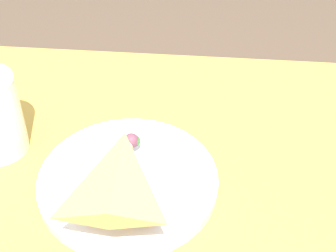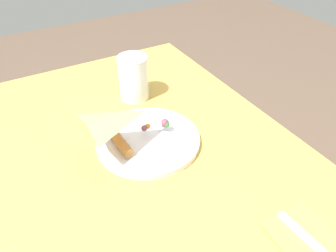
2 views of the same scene
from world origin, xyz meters
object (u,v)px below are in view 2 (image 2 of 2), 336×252
butter_knife (322,252)px  milk_glass (134,80)px  napkin_folded (317,250)px  dining_table (133,199)px  plate_pizza (148,138)px

butter_knife → milk_glass: bearing=3.9°
napkin_folded → butter_knife: size_ratio=1.01×
milk_glass → napkin_folded: 0.62m
napkin_folded → milk_glass: bearing=6.5°
dining_table → milk_glass: (0.26, -0.14, 0.17)m
plate_pizza → milk_glass: bearing=-16.4°
dining_table → butter_knife: size_ratio=6.01×
dining_table → plate_pizza: bearing=-52.7°
napkin_folded → butter_knife: butter_knife is taller
plate_pizza → napkin_folded: (-0.41, -0.13, -0.01)m
plate_pizza → butter_knife: plate_pizza is taller
milk_glass → butter_knife: bearing=-173.6°
milk_glass → butter_knife: milk_glass is taller
plate_pizza → butter_knife: size_ratio=1.41×
milk_glass → butter_knife: size_ratio=0.71×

